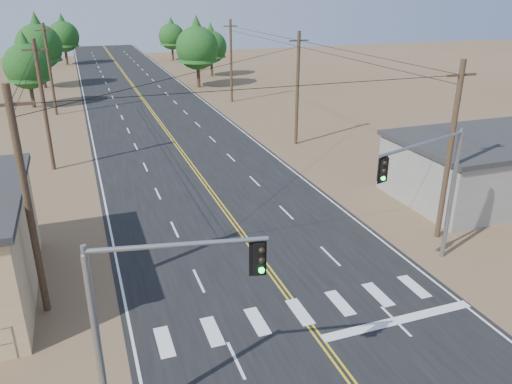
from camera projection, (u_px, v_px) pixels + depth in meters
name	position (u px, v px, depth m)	size (l,w,h in m)	color
road	(189.00, 162.00, 41.20)	(15.00, 200.00, 0.02)	black
building_right	(505.00, 166.00, 34.21)	(15.00, 8.00, 4.00)	gray
utility_pole_left_near	(28.00, 204.00, 20.29)	(1.80, 0.30, 10.00)	#4C3826
utility_pole_left_mid	(44.00, 105.00, 37.73)	(1.80, 0.30, 10.00)	#4C3826
utility_pole_left_far	(50.00, 69.00, 55.17)	(1.80, 0.30, 10.00)	#4C3826
utility_pole_right_near	(450.00, 152.00, 26.88)	(1.80, 0.30, 10.00)	#4C3826
utility_pole_right_mid	(297.00, 88.00, 44.32)	(1.80, 0.30, 10.00)	#4C3826
utility_pole_right_far	(231.00, 61.00, 61.77)	(1.80, 0.30, 10.00)	#4C3826
signal_mast_left	(145.00, 310.00, 14.49)	(5.11, 1.30, 6.80)	gray
signal_mast_right	(434.00, 180.00, 23.81)	(5.96, 2.23, 7.02)	gray
tree_left_near	(26.00, 61.00, 58.59)	(5.35, 5.35, 8.91)	#3F2D1E
tree_left_mid	(38.00, 42.00, 70.48)	(6.32, 6.32, 10.54)	#3F2D1E
tree_left_far	(63.00, 33.00, 93.34)	(5.64, 5.64, 9.40)	#3F2D1E
tree_right_near	(197.00, 43.00, 70.92)	(6.08, 6.08, 10.13)	#3F2D1E
tree_right_mid	(211.00, 44.00, 80.70)	(5.10, 5.10, 8.50)	#3F2D1E
tree_right_far	(171.00, 34.00, 99.38)	(5.10, 5.10, 8.49)	#3F2D1E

